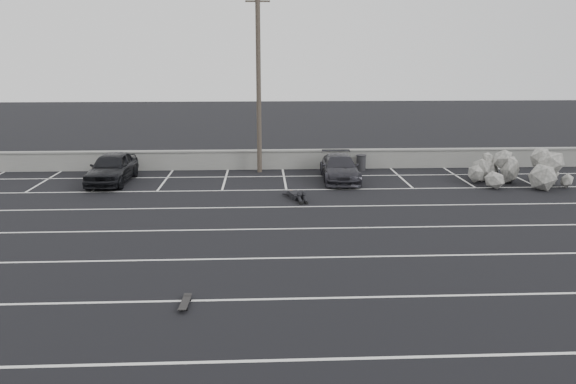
{
  "coord_description": "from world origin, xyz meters",
  "views": [
    {
      "loc": [
        -0.12,
        -16.43,
        6.16
      ],
      "look_at": [
        0.86,
        4.53,
        1.0
      ],
      "focal_mm": 35.0,
      "sensor_mm": 36.0,
      "label": 1
    }
  ],
  "objects_px": {
    "riprap_pile": "(509,173)",
    "skateboard": "(185,303)",
    "car_left": "(112,168)",
    "utility_pole": "(259,82)",
    "person": "(295,192)",
    "car_right": "(340,168)",
    "trash_bin": "(361,162)"
  },
  "relations": [
    {
      "from": "riprap_pile",
      "to": "person",
      "type": "distance_m",
      "value": 10.93
    },
    {
      "from": "car_left",
      "to": "skateboard",
      "type": "height_order",
      "value": "car_left"
    },
    {
      "from": "trash_bin",
      "to": "riprap_pile",
      "type": "bearing_deg",
      "value": -27.56
    },
    {
      "from": "car_right",
      "to": "riprap_pile",
      "type": "height_order",
      "value": "riprap_pile"
    },
    {
      "from": "utility_pole",
      "to": "skateboard",
      "type": "bearing_deg",
      "value": -96.38
    },
    {
      "from": "car_left",
      "to": "car_right",
      "type": "xyz_separation_m",
      "value": [
        11.25,
        -0.0,
        -0.12
      ]
    },
    {
      "from": "person",
      "to": "skateboard",
      "type": "distance_m",
      "value": 11.36
    },
    {
      "from": "car_left",
      "to": "riprap_pile",
      "type": "xyz_separation_m",
      "value": [
        19.47,
        -1.04,
        -0.26
      ]
    },
    {
      "from": "car_left",
      "to": "utility_pole",
      "type": "distance_m",
      "value": 8.56
    },
    {
      "from": "riprap_pile",
      "to": "person",
      "type": "relative_size",
      "value": 1.89
    },
    {
      "from": "car_left",
      "to": "person",
      "type": "height_order",
      "value": "car_left"
    },
    {
      "from": "car_left",
      "to": "person",
      "type": "relative_size",
      "value": 1.72
    },
    {
      "from": "person",
      "to": "skateboard",
      "type": "relative_size",
      "value": 3.19
    },
    {
      "from": "car_left",
      "to": "utility_pole",
      "type": "relative_size",
      "value": 0.47
    },
    {
      "from": "riprap_pile",
      "to": "utility_pole",
      "type": "bearing_deg",
      "value": 164.91
    },
    {
      "from": "car_left",
      "to": "person",
      "type": "distance_m",
      "value": 9.44
    },
    {
      "from": "car_left",
      "to": "riprap_pile",
      "type": "height_order",
      "value": "car_left"
    },
    {
      "from": "riprap_pile",
      "to": "skateboard",
      "type": "relative_size",
      "value": 6.03
    },
    {
      "from": "trash_bin",
      "to": "skateboard",
      "type": "relative_size",
      "value": 1.06
    },
    {
      "from": "person",
      "to": "riprap_pile",
      "type": "bearing_deg",
      "value": -2.6
    },
    {
      "from": "utility_pole",
      "to": "person",
      "type": "xyz_separation_m",
      "value": [
        1.57,
        -5.65,
        -4.5
      ]
    },
    {
      "from": "person",
      "to": "car_left",
      "type": "bearing_deg",
      "value": 143.91
    },
    {
      "from": "utility_pole",
      "to": "trash_bin",
      "type": "height_order",
      "value": "utility_pole"
    },
    {
      "from": "utility_pole",
      "to": "skateboard",
      "type": "relative_size",
      "value": 11.6
    },
    {
      "from": "trash_bin",
      "to": "person",
      "type": "xyz_separation_m",
      "value": [
        -3.96,
        -5.85,
        -0.19
      ]
    },
    {
      "from": "car_right",
      "to": "trash_bin",
      "type": "xyz_separation_m",
      "value": [
        1.51,
        2.46,
        -0.2
      ]
    },
    {
      "from": "car_right",
      "to": "person",
      "type": "height_order",
      "value": "car_right"
    },
    {
      "from": "riprap_pile",
      "to": "skateboard",
      "type": "bearing_deg",
      "value": -136.88
    },
    {
      "from": "car_left",
      "to": "skateboard",
      "type": "bearing_deg",
      "value": -67.03
    },
    {
      "from": "trash_bin",
      "to": "riprap_pile",
      "type": "height_order",
      "value": "riprap_pile"
    },
    {
      "from": "person",
      "to": "trash_bin",
      "type": "bearing_deg",
      "value": 40.9
    },
    {
      "from": "riprap_pile",
      "to": "car_right",
      "type": "bearing_deg",
      "value": 172.81
    }
  ]
}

